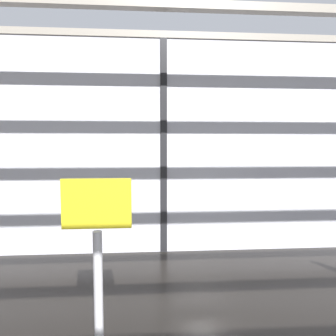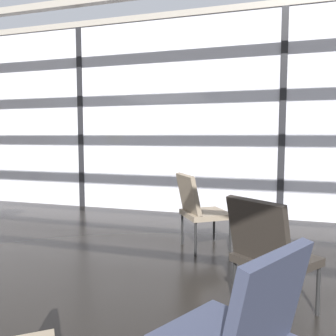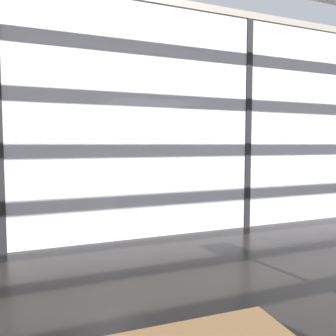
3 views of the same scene
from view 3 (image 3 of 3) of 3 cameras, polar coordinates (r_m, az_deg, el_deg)
glass_curtain_wall at (r=5.39m, az=13.40°, el=7.17°), size 14.00×0.08×3.23m
window_mullion_1 at (r=5.39m, az=13.40°, el=7.17°), size 0.10×0.12×3.23m
parked_airplane at (r=10.30m, az=-10.23°, el=6.95°), size 11.68×3.67×3.67m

